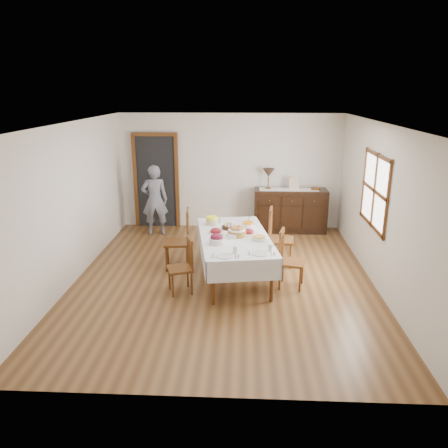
{
  "coord_description": "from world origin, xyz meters",
  "views": [
    {
      "loc": [
        0.34,
        -6.83,
        3.1
      ],
      "look_at": [
        0.0,
        0.1,
        0.95
      ],
      "focal_mm": 35.0,
      "sensor_mm": 36.0,
      "label": 1
    }
  ],
  "objects_px": {
    "sideboard": "(290,210)",
    "table_lamp": "(269,173)",
    "chair_right_near": "(289,259)",
    "person": "(155,198)",
    "dining_table": "(234,241)",
    "chair_left_near": "(183,265)",
    "chair_right_far": "(278,237)",
    "chair_left_far": "(180,239)"
  },
  "relations": [
    {
      "from": "dining_table",
      "to": "person",
      "type": "xyz_separation_m",
      "value": [
        -1.8,
        2.28,
        0.16
      ]
    },
    {
      "from": "chair_left_far",
      "to": "person",
      "type": "xyz_separation_m",
      "value": [
        -0.82,
        1.88,
        0.28
      ]
    },
    {
      "from": "dining_table",
      "to": "sideboard",
      "type": "xyz_separation_m",
      "value": [
        1.19,
        2.65,
        -0.18
      ]
    },
    {
      "from": "chair_right_near",
      "to": "chair_left_near",
      "type": "bearing_deg",
      "value": 112.46
    },
    {
      "from": "sideboard",
      "to": "person",
      "type": "height_order",
      "value": "person"
    },
    {
      "from": "chair_left_near",
      "to": "table_lamp",
      "type": "distance_m",
      "value": 3.67
    },
    {
      "from": "dining_table",
      "to": "chair_left_near",
      "type": "distance_m",
      "value": 1.01
    },
    {
      "from": "chair_left_far",
      "to": "chair_right_near",
      "type": "height_order",
      "value": "chair_left_far"
    },
    {
      "from": "chair_left_near",
      "to": "chair_right_near",
      "type": "height_order",
      "value": "chair_right_near"
    },
    {
      "from": "chair_right_far",
      "to": "table_lamp",
      "type": "distance_m",
      "value": 2.18
    },
    {
      "from": "chair_left_near",
      "to": "person",
      "type": "distance_m",
      "value": 3.05
    },
    {
      "from": "chair_right_far",
      "to": "chair_right_near",
      "type": "bearing_deg",
      "value": -166.97
    },
    {
      "from": "chair_left_far",
      "to": "table_lamp",
      "type": "relative_size",
      "value": 2.35
    },
    {
      "from": "chair_right_far",
      "to": "sideboard",
      "type": "relative_size",
      "value": 0.66
    },
    {
      "from": "dining_table",
      "to": "chair_left_near",
      "type": "xyz_separation_m",
      "value": [
        -0.8,
        -0.58,
        -0.22
      ]
    },
    {
      "from": "chair_left_far",
      "to": "sideboard",
      "type": "bearing_deg",
      "value": 129.55
    },
    {
      "from": "chair_left_near",
      "to": "sideboard",
      "type": "relative_size",
      "value": 0.55
    },
    {
      "from": "chair_left_far",
      "to": "person",
      "type": "distance_m",
      "value": 2.07
    },
    {
      "from": "table_lamp",
      "to": "person",
      "type": "bearing_deg",
      "value": -171.08
    },
    {
      "from": "dining_table",
      "to": "chair_left_near",
      "type": "relative_size",
      "value": 2.64
    },
    {
      "from": "sideboard",
      "to": "table_lamp",
      "type": "relative_size",
      "value": 3.5
    },
    {
      "from": "chair_right_near",
      "to": "chair_right_far",
      "type": "relative_size",
      "value": 0.9
    },
    {
      "from": "chair_left_near",
      "to": "chair_right_near",
      "type": "bearing_deg",
      "value": 80.26
    },
    {
      "from": "chair_right_near",
      "to": "sideboard",
      "type": "height_order",
      "value": "sideboard"
    },
    {
      "from": "chair_right_near",
      "to": "chair_right_far",
      "type": "height_order",
      "value": "chair_right_far"
    },
    {
      "from": "table_lamp",
      "to": "dining_table",
      "type": "bearing_deg",
      "value": -104.27
    },
    {
      "from": "dining_table",
      "to": "table_lamp",
      "type": "xyz_separation_m",
      "value": [
        0.68,
        2.67,
        0.65
      ]
    },
    {
      "from": "person",
      "to": "chair_right_near",
      "type": "bearing_deg",
      "value": 125.4
    },
    {
      "from": "chair_right_near",
      "to": "table_lamp",
      "type": "relative_size",
      "value": 2.09
    },
    {
      "from": "chair_right_near",
      "to": "person",
      "type": "xyz_separation_m",
      "value": [
        -2.69,
        2.58,
        0.34
      ]
    },
    {
      "from": "dining_table",
      "to": "chair_left_far",
      "type": "height_order",
      "value": "chair_left_far"
    },
    {
      "from": "chair_right_near",
      "to": "sideboard",
      "type": "bearing_deg",
      "value": 7.32
    },
    {
      "from": "chair_right_near",
      "to": "sideboard",
      "type": "relative_size",
      "value": 0.6
    },
    {
      "from": "dining_table",
      "to": "sideboard",
      "type": "height_order",
      "value": "sideboard"
    },
    {
      "from": "chair_left_far",
      "to": "chair_right_far",
      "type": "relative_size",
      "value": 1.01
    },
    {
      "from": "person",
      "to": "sideboard",
      "type": "bearing_deg",
      "value": 176.4
    },
    {
      "from": "dining_table",
      "to": "sideboard",
      "type": "bearing_deg",
      "value": 56.83
    },
    {
      "from": "chair_right_near",
      "to": "table_lamp",
      "type": "xyz_separation_m",
      "value": [
        -0.21,
        2.97,
        0.83
      ]
    },
    {
      "from": "chair_left_near",
      "to": "chair_left_far",
      "type": "distance_m",
      "value": 1.0
    },
    {
      "from": "chair_left_far",
      "to": "sideboard",
      "type": "relative_size",
      "value": 0.67
    },
    {
      "from": "dining_table",
      "to": "sideboard",
      "type": "relative_size",
      "value": 1.47
    },
    {
      "from": "sideboard",
      "to": "chair_left_far",
      "type": "bearing_deg",
      "value": -133.86
    }
  ]
}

